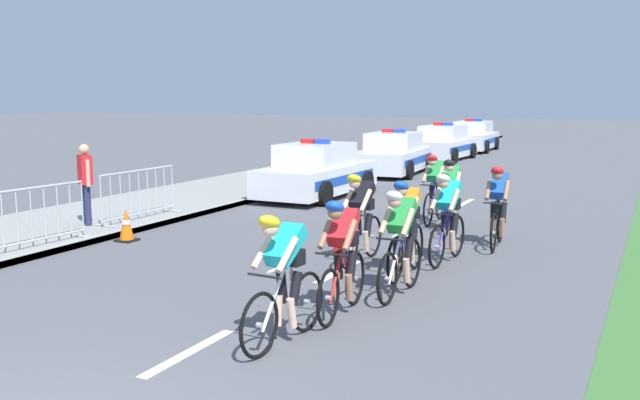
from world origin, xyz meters
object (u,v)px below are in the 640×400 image
at_px(police_car_nearest, 317,172).
at_px(police_car_third, 443,144).
at_px(police_car_second, 394,155).
at_px(police_car_furthest, 473,137).
at_px(cyclist_eighth, 435,187).
at_px(cyclist_second, 342,255).
at_px(cyclist_fourth, 406,226).
at_px(crowd_barrier_rear, 139,195).
at_px(cyclist_lead, 283,277).
at_px(crowd_barrier_middle, 31,218).
at_px(cyclist_ninth, 450,195).
at_px(cyclist_sixth, 448,216).
at_px(cyclist_seventh, 498,205).
at_px(traffic_cone_near, 126,225).
at_px(cyclist_third, 400,241).
at_px(spectator_closest, 85,179).
at_px(cyclist_fifth, 361,217).

height_order(police_car_nearest, police_car_third, same).
xyz_separation_m(police_car_second, police_car_furthest, (-0.00, 11.54, 0.00)).
bearing_deg(cyclist_eighth, police_car_third, 105.28).
relative_size(cyclist_second, police_car_second, 0.38).
relative_size(cyclist_second, cyclist_fourth, 1.00).
height_order(police_car_furthest, crowd_barrier_rear, police_car_furthest).
xyz_separation_m(cyclist_lead, crowd_barrier_middle, (-6.21, 2.13, -0.14)).
bearing_deg(cyclist_ninth, police_car_second, 115.92).
xyz_separation_m(cyclist_second, police_car_furthest, (-4.93, 27.15, -0.11)).
xyz_separation_m(cyclist_sixth, police_car_second, (-5.34, 12.20, -0.11)).
bearing_deg(police_car_third, cyclist_sixth, -73.82).
bearing_deg(cyclist_seventh, traffic_cone_near, -158.99).
distance_m(crowd_barrier_middle, traffic_cone_near, 1.79).
bearing_deg(police_car_third, cyclist_lead, -78.32).
bearing_deg(cyclist_fourth, cyclist_lead, -93.96).
height_order(cyclist_third, crowd_barrier_rear, cyclist_third).
xyz_separation_m(cyclist_seventh, police_car_third, (-5.85, 16.85, -0.11)).
bearing_deg(police_car_second, cyclist_third, -69.86).
xyz_separation_m(cyclist_third, cyclist_fourth, (-0.29, 1.09, 0.00)).
bearing_deg(police_car_nearest, police_car_furthest, 90.00).
xyz_separation_m(cyclist_lead, cyclist_seventh, (1.08, 6.23, 0.00)).
relative_size(cyclist_ninth, spectator_closest, 1.03).
height_order(cyclist_third, police_car_furthest, police_car_furthest).
relative_size(cyclist_sixth, spectator_closest, 1.03).
distance_m(police_car_nearest, crowd_barrier_middle, 8.64).
height_order(cyclist_sixth, cyclist_ninth, same).
xyz_separation_m(cyclist_lead, police_car_third, (-4.77, 23.08, -0.11)).
relative_size(cyclist_third, crowd_barrier_middle, 0.74).
bearing_deg(cyclist_eighth, spectator_closest, -147.48).
distance_m(cyclist_third, crowd_barrier_middle, 6.75).
relative_size(police_car_second, crowd_barrier_rear, 1.94).
distance_m(cyclist_fifth, police_car_furthest, 24.73).
xyz_separation_m(cyclist_ninth, police_car_furthest, (-4.68, 21.18, -0.11)).
distance_m(cyclist_second, police_car_furthest, 27.60).
bearing_deg(cyclist_ninth, cyclist_fifth, -101.15).
xyz_separation_m(cyclist_lead, cyclist_sixth, (0.57, 4.67, 0.00)).
xyz_separation_m(cyclist_fifth, cyclist_seventh, (1.80, 2.22, 0.00)).
bearing_deg(traffic_cone_near, police_car_second, 86.98).
distance_m(cyclist_second, cyclist_sixth, 3.44).
relative_size(police_car_third, spectator_closest, 2.66).
bearing_deg(cyclist_fourth, cyclist_third, -75.16).
xyz_separation_m(cyclist_fifth, cyclist_ninth, (0.64, 3.22, 0.00)).
distance_m(cyclist_third, traffic_cone_near, 6.15).
bearing_deg(cyclist_sixth, police_car_third, 106.18).
distance_m(cyclist_fourth, traffic_cone_near, 5.73).
xyz_separation_m(cyclist_second, cyclist_fifth, (-0.88, 2.76, 0.00)).
bearing_deg(crowd_barrier_rear, cyclist_lead, -39.32).
xyz_separation_m(police_car_nearest, police_car_second, (0.00, 6.21, 0.00)).
bearing_deg(cyclist_eighth, police_car_second, 115.09).
height_order(cyclist_second, spectator_closest, spectator_closest).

